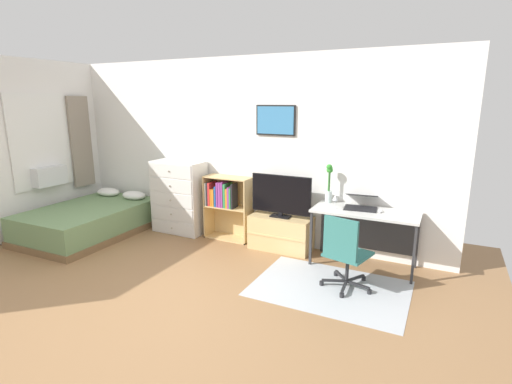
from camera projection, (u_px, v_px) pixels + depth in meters
name	position (u px, v px, depth m)	size (l,w,h in m)	color
ground_plane	(130.00, 306.00, 3.98)	(7.20, 7.20, 0.00)	#936B44
wall_back_with_posters	(242.00, 150.00, 5.78)	(6.12, 0.09, 2.70)	white
area_rug	(330.00, 288.00, 4.36)	(1.70, 1.20, 0.01)	#B2B7BC
bed	(90.00, 220.00, 6.09)	(1.37, 1.98, 0.58)	brown
dresser	(179.00, 197.00, 6.16)	(0.84, 0.46, 1.15)	silver
bookshelf	(226.00, 202.00, 5.85)	(0.72, 0.30, 0.97)	tan
tv_stand	(281.00, 233.00, 5.48)	(0.88, 0.41, 0.48)	tan
television	(281.00, 196.00, 5.34)	(0.88, 0.16, 0.60)	black
desk	(366.00, 220.00, 4.89)	(1.29, 0.56, 0.74)	silver
office_chair	(345.00, 251.00, 4.24)	(0.58, 0.57, 0.86)	#232326
laptop	(361.00, 202.00, 4.92)	(0.44, 0.47, 0.17)	black
computer_mouse	(380.00, 211.00, 4.71)	(0.06, 0.10, 0.03)	silver
bamboo_vase	(329.00, 181.00, 5.11)	(0.09, 0.10, 0.52)	silver
wine_glass	(335.00, 198.00, 4.87)	(0.07, 0.07, 0.18)	silver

